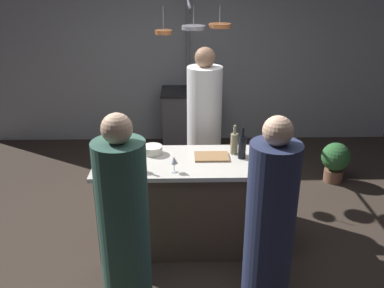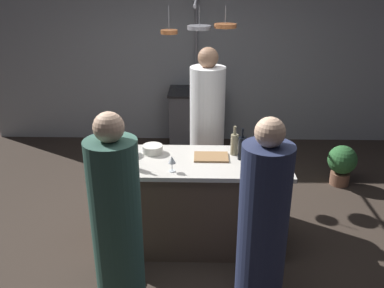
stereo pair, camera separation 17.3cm
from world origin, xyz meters
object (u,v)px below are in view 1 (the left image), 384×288
Objects in this scene: stove_range at (188,119)px; chef at (204,134)px; wine_bottle_dark at (242,147)px; wine_bottle_rose at (270,138)px; wine_bottle_white at (234,143)px; mixing_bowl_ceramic at (152,150)px; bar_stool_left at (130,249)px; guest_left at (125,235)px; wine_bottle_red at (275,143)px; wine_glass_near_right_guest at (105,148)px; guest_right at (269,235)px; mixing_bowl_steel at (270,166)px; potted_plant at (335,160)px; wine_glass_near_left_guest at (174,161)px; wine_bottle_green at (127,156)px; bar_stool_right at (263,247)px; mixing_bowl_blue at (126,152)px; cutting_board at (212,157)px; pepper_mill at (110,141)px.

chef reaches higher than stove_range.
wine_bottle_rose is at bearing 32.32° from wine_bottle_dark.
wine_bottle_white reaches higher than mixing_bowl_ceramic.
guest_left reaches higher than bar_stool_left.
wine_bottle_red is 0.13m from wine_bottle_rose.
wine_glass_near_right_guest is (-0.81, -2.39, 0.56)m from stove_range.
guest_right is 0.83m from mixing_bowl_steel.
stove_range is 0.50× the size of chef.
potted_plant is (1.85, -1.19, -0.15)m from stove_range.
wine_bottle_rose is 2.24× the size of wine_glass_near_left_guest.
wine_glass_near_left_guest is 0.76× the size of mixing_bowl_ceramic.
potted_plant is 2.90m from wine_bottle_green.
wine_glass_near_left_guest is (0.34, 0.78, 0.22)m from guest_left.
wine_glass_near_right_guest is (-1.39, 0.68, 0.63)m from bar_stool_right.
mixing_bowl_blue reaches higher than bar_stool_right.
bar_stool_left is at bearing -101.12° from mixing_bowl_ceramic.
bar_stool_right is 1.31× the size of potted_plant.
wine_bottle_rose is 1.58m from wine_glass_near_right_guest.
bar_stool_right is at bearing -123.97° from potted_plant.
bar_stool_right is at bearing -73.33° from chef.
guest_left reaches higher than bar_stool_right.
chef is 9.12× the size of mixing_bowl_blue.
wine_bottle_white is at bearing 3.81° from wine_glass_near_right_guest.
guest_left is 5.20× the size of wine_bottle_rose.
guest_left is at bearing -132.67° from wine_bottle_dark.
wine_bottle_rose reaches higher than wine_glass_near_left_guest.
cutting_board is at bearing -163.78° from wine_bottle_rose.
chef is 2.64× the size of bar_stool_left.
bar_stool_left is 2.26× the size of wine_bottle_dark.
mixing_bowl_blue is (-0.09, 0.73, 0.56)m from bar_stool_left.
wine_glass_near_left_guest is at bearing 66.39° from guest_left.
mixing_bowl_steel is (0.68, -2.66, 0.48)m from stove_range.
wine_bottle_white is 0.89× the size of wine_bottle_red.
cutting_board is at bearing 175.78° from wine_bottle_dark.
mixing_bowl_ceramic reaches higher than mixing_bowl_steel.
pepper_mill is at bearing -109.67° from stove_range.
stove_range is at bearing 108.25° from wine_bottle_red.
wine_bottle_rose reaches higher than wine_bottle_red.
guest_left is 11.64× the size of wine_glass_near_left_guest.
cutting_board is 0.30m from wine_bottle_dark.
wine_glass_near_left_guest is (0.42, -0.09, -0.01)m from wine_bottle_green.
wine_bottle_green reaches higher than cutting_board.
wine_bottle_green reaches higher than mixing_bowl_steel.
wine_bottle_white is at bearing 21.44° from cutting_board.
wine_bottle_white is 1.03m from wine_bottle_green.
guest_right reaches higher than wine_bottle_green.
bar_stool_right is 2.26× the size of wine_bottle_dark.
mixing_bowl_ceramic is at bearing 171.75° from wine_bottle_dark.
potted_plant is at bearing 21.21° from pepper_mill.
pepper_mill is (-0.97, 0.18, 0.10)m from cutting_board.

